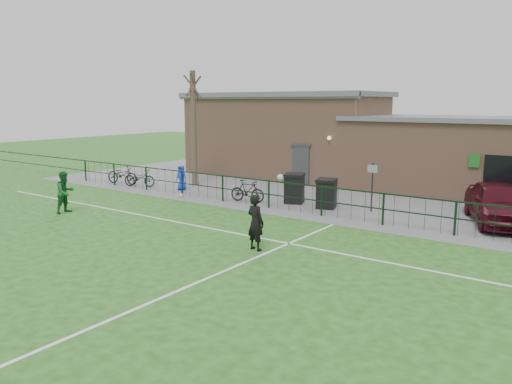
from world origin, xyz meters
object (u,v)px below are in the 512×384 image
Objects in this scene: bare_tree at (194,129)px; bicycle_a at (122,174)px; bicycle_d at (247,191)px; spectator_child at (181,178)px; wheelie_bin_right at (326,195)px; bicycle_c at (139,178)px; ball_ground at (181,196)px; outfield_player at (65,192)px; sign_post at (372,187)px; wheelie_bin_left at (294,189)px; car_maroon at (498,203)px.

bicycle_a is at bearing -149.69° from bare_tree.
spectator_child is at bearing 73.14° from bicycle_d.
bicycle_c is at bearing 167.10° from wheelie_bin_right.
wheelie_bin_right is 3.58m from bicycle_d.
bicycle_d is 4.52m from spectator_child.
outfield_player is at bearing -107.08° from ball_ground.
ball_ground is at bearing -21.43° from outfield_player.
bicycle_c is 2.65m from spectator_child.
bare_tree reaches higher than bicycle_c.
wheelie_bin_right is 0.68× the size of outfield_player.
bare_tree reaches higher than sign_post.
bicycle_c is (-8.88, -1.08, -0.14)m from wheelie_bin_left.
sign_post is at bearing 167.49° from car_maroon.
bare_tree is at bearing 154.91° from wheelie_bin_right.
bare_tree is at bearing 98.35° from spectator_child.
outfield_player is (-4.67, -5.97, 0.33)m from bicycle_d.
bare_tree is at bearing 157.91° from car_maroon.
bicycle_d is 7.79× the size of ball_ground.
bicycle_c is at bearing -136.53° from bare_tree.
bicycle_a is 3.97m from spectator_child.
wheelie_bin_right reaches higher than ball_ground.
bicycle_d reaches higher than ball_ground.
outfield_player is at bearing -155.55° from wheelie_bin_left.
bare_tree is at bearing -2.04° from outfield_player.
outfield_player is 5.29m from ball_ground.
sign_post is at bearing -87.14° from bicycle_d.
bicycle_d is at bearing -166.11° from sign_post.
ball_ground is at bearing -109.07° from bicycle_a.
bare_tree is 3.00× the size of sign_post.
wheelie_bin_left is at bearing -4.39° from spectator_child.
spectator_child is (3.94, 0.49, 0.11)m from bicycle_a.
spectator_child is at bearing -91.97° from bicycle_a.
sign_post is 5.48m from bicycle_d.
bicycle_a is 1.22× the size of bicycle_d.
wheelie_bin_left is (6.78, -0.91, -2.38)m from bare_tree.
spectator_child is (-7.95, -0.44, 0.06)m from wheelie_bin_right.
wheelie_bin_left is at bearing -7.66° from bare_tree.
car_maroon is at bearing -3.32° from spectator_child.
wheelie_bin_right reaches higher than bicycle_c.
spectator_child is (-14.31, -1.66, -0.14)m from car_maroon.
bicycle_d is at bearing -98.83° from bicycle_a.
bicycle_d is (7.09, 0.01, 0.03)m from bicycle_c.
bicycle_c is at bearing 164.54° from car_maroon.
bare_tree reaches higher than wheelie_bin_right.
wheelie_bin_left reaches higher than ball_ground.
bare_tree is 8.86m from wheelie_bin_right.
car_maroon reaches higher than wheelie_bin_right.
bicycle_d reaches higher than bicycle_c.
car_maroon is at bearing -102.52° from bicycle_c.
spectator_child is (-9.78, -0.85, -0.37)m from sign_post.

